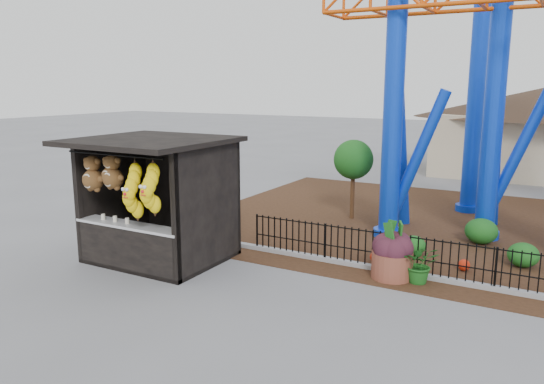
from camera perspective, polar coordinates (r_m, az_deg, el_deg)
The scene contains 9 objects.
ground at distance 11.50m, azimuth -4.21°, elevation -11.08°, with size 120.00×120.00×0.00m, color slate.
mulch_bed at distance 17.49m, azimuth 22.15°, elevation -3.95°, with size 18.00×12.00×0.02m, color #331E11.
curb at distance 12.74m, azimuth 19.16°, elevation -9.12°, with size 18.00×0.18×0.12m, color gray.
prize_booth at distance 13.49m, azimuth -12.87°, elevation -1.06°, with size 3.50×3.40×3.12m.
picket_fence at distance 12.49m, azimuth 23.38°, elevation -7.71°, with size 12.20×0.06×1.00m, color black, non-canonical shape.
terracotta_planter at distance 12.66m, azimuth 12.77°, elevation -7.68°, with size 0.94×0.94×0.63m, color brown.
planter_foliage at distance 12.46m, azimuth 12.90°, elevation -4.92°, with size 0.70×0.70×0.64m, color #34151F.
potted_plant at distance 12.47m, azimuth 15.64°, elevation -7.45°, with size 0.81×0.70×0.90m, color #285318.
landscaping at distance 15.04m, azimuth 24.20°, elevation -5.37°, with size 8.02×3.62×0.72m.
Camera 1 is at (5.91, -8.83, 4.40)m, focal length 35.00 mm.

